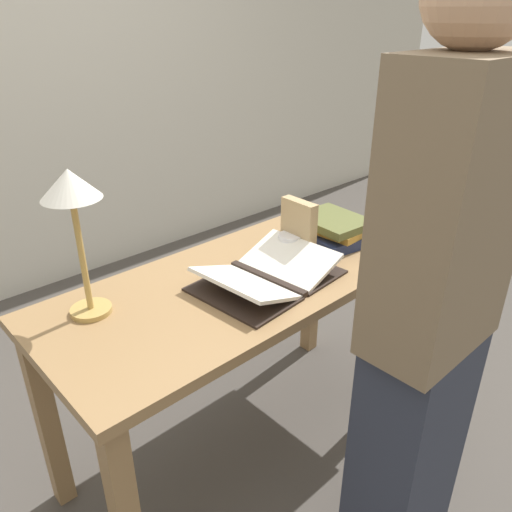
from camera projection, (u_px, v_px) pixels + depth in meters
name	position (u px, v px, depth m)	size (l,w,h in m)	color
ground_plane	(248.00, 441.00, 2.00)	(12.00, 12.00, 0.00)	#47423D
wall_back	(14.00, 63.00, 2.63)	(8.00, 0.06, 2.60)	beige
reading_desk	(247.00, 305.00, 1.72)	(1.39, 0.61, 0.75)	#937047
open_book	(268.00, 275.00, 1.62)	(0.48, 0.36, 0.08)	black
book_stack_tall	(333.00, 229.00, 1.90)	(0.26, 0.29, 0.10)	#1E284C
book_standing_upright	(298.00, 228.00, 1.78)	(0.04, 0.15, 0.20)	tan
reading_lamp	(72.00, 201.00, 1.31)	(0.16, 0.16, 0.43)	tan
coffee_mug	(290.00, 245.00, 1.80)	(0.09, 0.11, 0.08)	white
person_reader	(428.00, 327.00, 1.23)	(0.36, 0.23, 1.70)	#2D3342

